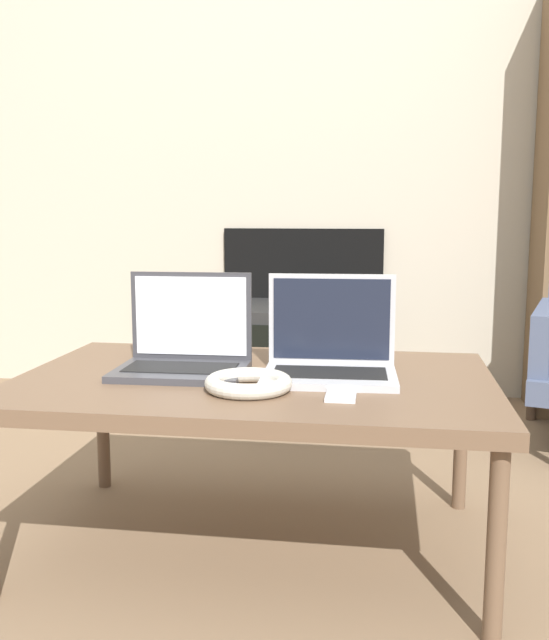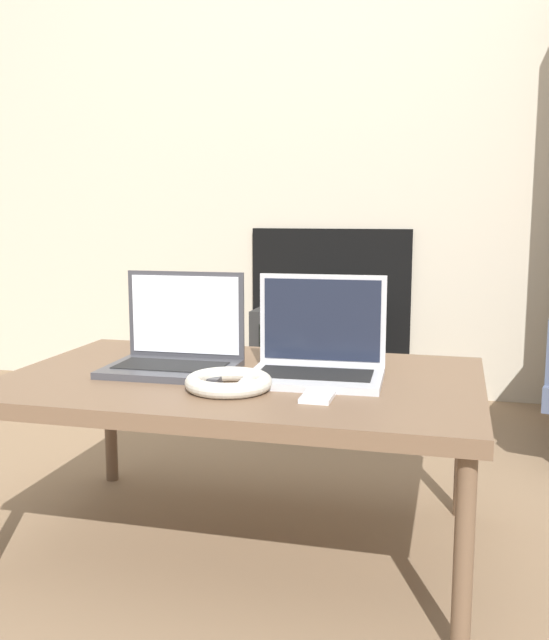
% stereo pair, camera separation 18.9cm
% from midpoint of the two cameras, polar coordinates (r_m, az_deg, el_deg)
% --- Properties ---
extents(ground_plane, '(14.00, 14.00, 0.00)m').
position_cam_midpoint_polar(ground_plane, '(1.50, -8.04, -23.42)').
color(ground_plane, '#7A6047').
extents(wall_back, '(7.00, 0.08, 2.60)m').
position_cam_midpoint_polar(wall_back, '(3.17, 1.79, 17.64)').
color(wall_back, '#B7AD99').
rests_on(wall_back, ground_plane).
extents(table, '(1.09, 0.70, 0.42)m').
position_cam_midpoint_polar(table, '(1.66, -4.86, -5.62)').
color(table, brown).
rests_on(table, ground_plane).
extents(laptop_left, '(0.31, 0.23, 0.23)m').
position_cam_midpoint_polar(laptop_left, '(1.72, -10.33, -2.36)').
color(laptop_left, '#38383D').
rests_on(laptop_left, table).
extents(laptop_right, '(0.31, 0.24, 0.23)m').
position_cam_midpoint_polar(laptop_right, '(1.64, 1.20, -2.76)').
color(laptop_right, '#B2B2B7').
rests_on(laptop_right, table).
extents(headphones, '(0.19, 0.19, 0.03)m').
position_cam_midpoint_polar(headphones, '(1.52, -5.68, -5.08)').
color(headphones, beige).
rests_on(headphones, table).
extents(phone, '(0.06, 0.15, 0.01)m').
position_cam_midpoint_polar(phone, '(1.49, 1.80, -5.82)').
color(phone, silver).
rests_on(phone, table).
extents(tv, '(0.46, 0.47, 0.42)m').
position_cam_midpoint_polar(tv, '(2.92, -0.14, -2.89)').
color(tv, black).
rests_on(tv, ground_plane).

